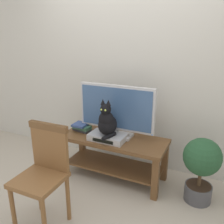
% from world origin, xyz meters
% --- Properties ---
extents(ground_plane, '(12.00, 12.00, 0.00)m').
position_xyz_m(ground_plane, '(0.00, 0.00, 0.00)').
color(ground_plane, '#ADA393').
extents(back_wall, '(7.00, 0.12, 2.80)m').
position_xyz_m(back_wall, '(0.00, 0.98, 1.40)').
color(back_wall, beige).
rests_on(back_wall, ground).
extents(tv_stand, '(1.26, 0.51, 0.53)m').
position_xyz_m(tv_stand, '(0.02, 0.45, 0.37)').
color(tv_stand, brown).
rests_on(tv_stand, ground).
extents(tv, '(0.93, 0.20, 0.62)m').
position_xyz_m(tv, '(0.02, 0.52, 0.86)').
color(tv, '#B7B7BC').
rests_on(tv, tv_stand).
extents(media_box, '(0.42, 0.25, 0.07)m').
position_xyz_m(media_box, '(-0.02, 0.37, 0.56)').
color(media_box, '#ADADB2').
rests_on(media_box, tv_stand).
extents(cat, '(0.21, 0.32, 0.43)m').
position_xyz_m(cat, '(-0.01, 0.35, 0.76)').
color(cat, black).
rests_on(cat, media_box).
extents(wooden_chair, '(0.41, 0.41, 0.96)m').
position_xyz_m(wooden_chair, '(-0.23, -0.49, 0.57)').
color(wooden_chair, brown).
rests_on(wooden_chair, ground).
extents(book_stack, '(0.25, 0.18, 0.10)m').
position_xyz_m(book_stack, '(-0.44, 0.47, 0.58)').
color(book_stack, '#2D2D33').
rests_on(book_stack, tv_stand).
extents(potted_plant, '(0.39, 0.39, 0.72)m').
position_xyz_m(potted_plant, '(1.03, 0.43, 0.43)').
color(potted_plant, '#47474C').
rests_on(potted_plant, ground).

